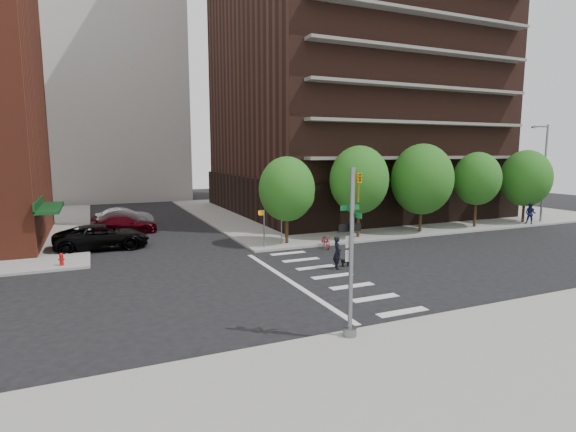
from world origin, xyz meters
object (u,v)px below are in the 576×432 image
Objects in this scene: traffic_signal at (352,266)px; scooter at (326,241)px; parked_car_black at (102,237)px; dog_walker at (337,253)px; parked_car_maroon at (126,224)px; fire_hydrant at (61,259)px; pedestrian_far at (530,213)px; parked_car_silver at (125,217)px.

traffic_signal is 3.24× the size of scooter.
parked_car_black is 16.49m from dog_walker.
parked_car_black is at bearing 167.41° from parked_car_maroon.
dog_walker reaches higher than scooter.
fire_hydrant is 0.38× the size of pedestrian_far.
parked_car_maroon is (4.21, 10.38, 0.18)m from fire_hydrant.
traffic_signal is 21.37m from parked_car_black.
scooter is 0.98× the size of dog_walker.
scooter is at bearing -111.41° from parked_car_black.
dog_walker is 0.98× the size of pedestrian_far.
dog_walker is (4.46, 8.74, -1.75)m from traffic_signal.
parked_car_black reaches higher than scooter.
parked_car_black is at bearing 169.76° from scooter.
scooter is at bearing 64.85° from traffic_signal.
fire_hydrant is 15.29m from parked_car_silver.
pedestrian_far reaches higher than parked_car_silver.
pedestrian_far is at bearing 14.65° from scooter.
pedestrian_far is at bearing -60.90° from dog_walker.
pedestrian_far reaches higher than dog_walker.
traffic_signal is at bearing -175.04° from parked_car_silver.
dog_walker is 24.49m from pedestrian_far.
pedestrian_far reaches higher than parked_car_maroon.
parked_car_maroon is 2.61× the size of pedestrian_far.
traffic_signal is 1.23× the size of parked_car_silver.
parked_car_silver is (0.22, 4.26, 0.07)m from parked_car_maroon.
parked_car_maroon is at bearing -17.26° from parked_car_black.
pedestrian_far is (28.14, 14.99, -1.58)m from traffic_signal.
parked_car_black is (2.30, 4.55, 0.31)m from fire_hydrant.
pedestrian_far reaches higher than scooter.
parked_car_maroon is at bearing -129.55° from pedestrian_far.
pedestrian_far is (38.17, -0.30, 0.56)m from fire_hydrant.
parked_car_maroon is at bearing 45.59° from dog_walker.
pedestrian_far is at bearing -96.86° from parked_car_black.
traffic_signal is 18.42m from fire_hydrant.
parked_car_silver is at bearing 139.38° from scooter.
traffic_signal is 9.97m from dog_walker.
pedestrian_far is (21.57, 1.00, 0.63)m from scooter.
dog_walker reaches higher than parked_car_maroon.
traffic_signal reaches higher than parked_car_black.
scooter is (16.60, -1.30, -0.07)m from fire_hydrant.
parked_car_black is 3.26× the size of dog_walker.
parked_car_black is 36.20m from pedestrian_far.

